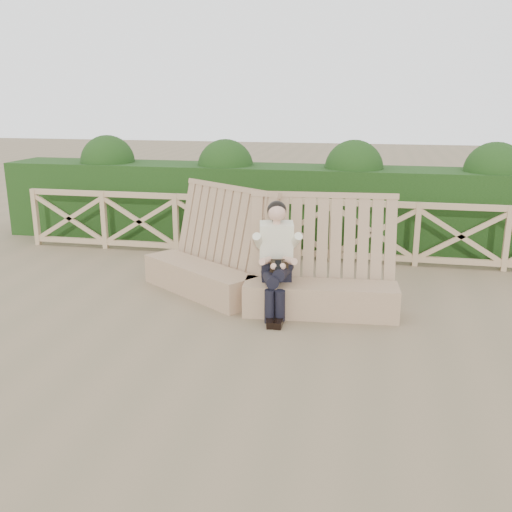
# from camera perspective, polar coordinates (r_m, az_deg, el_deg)

# --- Properties ---
(ground) EXTENTS (60.00, 60.00, 0.00)m
(ground) POSITION_cam_1_polar(r_m,az_deg,el_deg) (6.98, -0.81, -8.00)
(ground) COLOR brown
(ground) RESTS_ON ground
(bench) EXTENTS (3.83, 1.81, 1.57)m
(bench) POSITION_cam_1_polar(r_m,az_deg,el_deg) (7.98, 0.29, -1.91)
(bench) COLOR #927153
(bench) RESTS_ON ground
(woman) EXTENTS (0.52, 0.98, 1.50)m
(woman) POSITION_cam_1_polar(r_m,az_deg,el_deg) (7.49, 2.05, 0.03)
(woman) COLOR black
(woman) RESTS_ON ground
(guardrail) EXTENTS (10.10, 0.09, 1.10)m
(guardrail) POSITION_cam_1_polar(r_m,az_deg,el_deg) (10.09, 3.53, 2.76)
(guardrail) COLOR #9B7F5A
(guardrail) RESTS_ON ground
(hedge) EXTENTS (12.00, 1.20, 1.50)m
(hedge) POSITION_cam_1_polar(r_m,az_deg,el_deg) (11.21, 4.45, 5.08)
(hedge) COLOR black
(hedge) RESTS_ON ground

